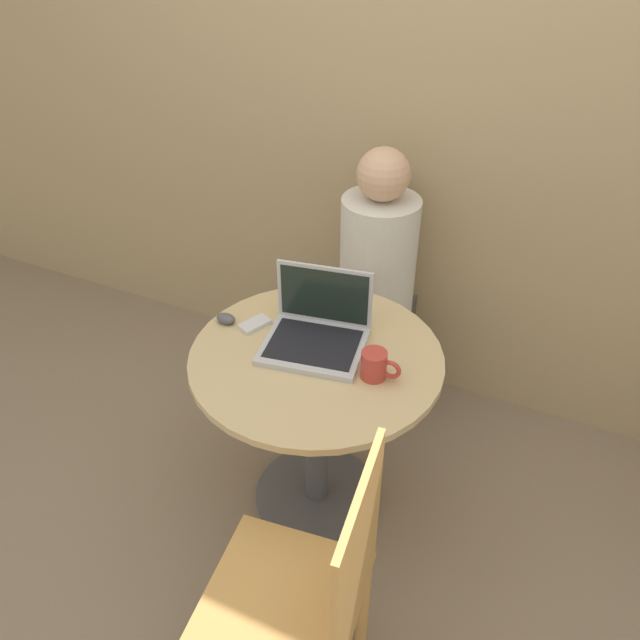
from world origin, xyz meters
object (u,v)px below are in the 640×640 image
cell_phone (255,324)px  laptop (317,331)px  chair_empty (310,597)px  person_seated (378,298)px

cell_phone → laptop: bearing=2.9°
laptop → cell_phone: (-0.23, -0.01, -0.04)m
cell_phone → chair_empty: chair_empty is taller
laptop → cell_phone: laptop is taller
chair_empty → laptop: bearing=113.9°
laptop → chair_empty: (0.31, -0.70, -0.27)m
cell_phone → person_seated: 0.71m
person_seated → laptop: bearing=-89.5°
chair_empty → person_seated: 1.36m
laptop → chair_empty: size_ratio=0.39×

